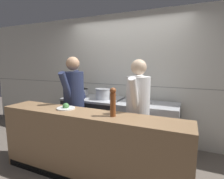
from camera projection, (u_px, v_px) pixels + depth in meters
ground_plane at (95, 170)px, 2.64m from camera, size 14.00×14.00×0.00m
wall_back_tiled at (126, 78)px, 3.66m from camera, size 8.00×0.06×2.60m
oven_range at (93, 119)px, 3.66m from camera, size 1.13×0.71×0.90m
prep_counter at (147, 127)px, 3.20m from camera, size 1.09×0.65×0.88m
pass_counter at (87, 146)px, 2.40m from camera, size 2.67×0.45×0.95m
stock_pot at (82, 92)px, 3.71m from camera, size 0.27×0.27×0.16m
sauce_pot at (103, 94)px, 3.42m from camera, size 0.29×0.29×0.21m
mixing_bowl_steel at (145, 100)px, 3.16m from camera, size 0.23×0.23×0.10m
plated_dish_main at (66, 107)px, 2.51m from camera, size 0.26×0.26×0.09m
pepper_mill at (113, 101)px, 2.14m from camera, size 0.08×0.08×0.36m
chef_head_cook at (74, 101)px, 3.01m from camera, size 0.37×0.75×1.71m
chef_sous at (138, 111)px, 2.53m from camera, size 0.34×0.72×1.66m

